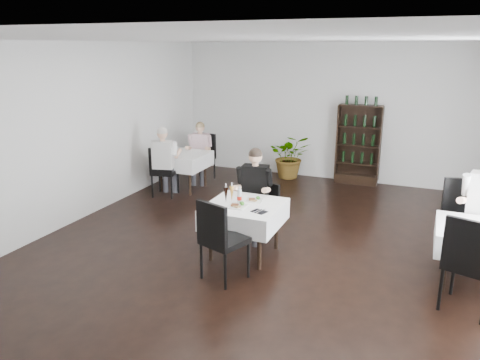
# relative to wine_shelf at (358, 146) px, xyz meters

# --- Properties ---
(room_shell) EXTENTS (9.00, 9.00, 9.00)m
(room_shell) POSITION_rel_wine_shelf_xyz_m (-0.60, -4.31, 0.65)
(room_shell) COLOR black
(room_shell) RESTS_ON ground
(wine_shelf) EXTENTS (0.90, 0.28, 1.75)m
(wine_shelf) POSITION_rel_wine_shelf_xyz_m (0.00, 0.00, 0.00)
(wine_shelf) COLOR black
(wine_shelf) RESTS_ON ground
(main_table) EXTENTS (1.03, 1.03, 0.77)m
(main_table) POSITION_rel_wine_shelf_xyz_m (-0.90, -4.31, -0.23)
(main_table) COLOR black
(main_table) RESTS_ON ground
(left_table) EXTENTS (0.98, 0.98, 0.77)m
(left_table) POSITION_rel_wine_shelf_xyz_m (-3.30, -1.81, -0.23)
(left_table) COLOR black
(left_table) RESTS_ON ground
(right_table) EXTENTS (0.98, 0.98, 0.77)m
(right_table) POSITION_rel_wine_shelf_xyz_m (2.10, -4.01, -0.23)
(right_table) COLOR black
(right_table) RESTS_ON ground
(potted_tree) EXTENTS (1.11, 1.03, 1.01)m
(potted_tree) POSITION_rel_wine_shelf_xyz_m (-1.48, -0.11, -0.34)
(potted_tree) COLOR #25561D
(potted_tree) RESTS_ON ground
(main_chair_far) EXTENTS (0.53, 0.53, 0.89)m
(main_chair_far) POSITION_rel_wine_shelf_xyz_m (-0.85, -3.62, -0.34)
(main_chair_far) COLOR black
(main_chair_far) RESTS_ON ground
(main_chair_near) EXTENTS (0.63, 0.64, 1.09)m
(main_chair_near) POSITION_rel_wine_shelf_xyz_m (-0.89, -5.16, -0.23)
(main_chair_near) COLOR black
(main_chair_near) RESTS_ON ground
(left_chair_far) EXTENTS (0.53, 0.53, 1.03)m
(left_chair_far) POSITION_rel_wine_shelf_xyz_m (-3.25, -0.96, -0.26)
(left_chair_far) COLOR black
(left_chair_far) RESTS_ON ground
(left_chair_near) EXTENTS (0.54, 0.54, 1.01)m
(left_chair_near) POSITION_rel_wine_shelf_xyz_m (-3.40, -2.43, -0.27)
(left_chair_near) COLOR black
(left_chair_near) RESTS_ON ground
(right_chair_far) EXTENTS (0.65, 0.65, 1.14)m
(right_chair_far) POSITION_rel_wine_shelf_xyz_m (1.97, -3.22, -0.20)
(right_chair_far) COLOR black
(right_chair_far) RESTS_ON ground
(right_chair_near) EXTENTS (0.66, 0.67, 1.15)m
(right_chair_near) POSITION_rel_wine_shelf_xyz_m (1.98, -4.77, -0.19)
(right_chair_near) COLOR black
(right_chair_near) RESTS_ON ground
(diner_main) EXTENTS (0.57, 0.59, 1.44)m
(diner_main) POSITION_rel_wine_shelf_xyz_m (-0.99, -3.71, -0.01)
(diner_main) COLOR #3D3E45
(diner_main) RESTS_ON ground
(diner_left_far) EXTENTS (0.56, 0.59, 1.34)m
(diner_left_far) POSITION_rel_wine_shelf_xyz_m (-3.19, -1.25, -0.07)
(diner_left_far) COLOR #3D3E45
(diner_left_far) RESTS_ON ground
(diner_left_near) EXTENTS (0.59, 0.62, 1.42)m
(diner_left_near) POSITION_rel_wine_shelf_xyz_m (-3.37, -2.40, -0.02)
(diner_left_near) COLOR #3D3E45
(diner_left_near) RESTS_ON ground
(plate_far) EXTENTS (0.26, 0.26, 0.07)m
(plate_far) POSITION_rel_wine_shelf_xyz_m (-0.82, -4.12, -0.06)
(plate_far) COLOR white
(plate_far) RESTS_ON main_table
(plate_near) EXTENTS (0.25, 0.25, 0.08)m
(plate_near) POSITION_rel_wine_shelf_xyz_m (-0.94, -4.46, -0.06)
(plate_near) COLOR white
(plate_near) RESTS_ON main_table
(pilsner_dark) EXTENTS (0.07, 0.07, 0.28)m
(pilsner_dark) POSITION_rel_wine_shelf_xyz_m (-1.17, -4.34, 0.04)
(pilsner_dark) COLOR black
(pilsner_dark) RESTS_ON main_table
(pilsner_lager) EXTENTS (0.07, 0.07, 0.28)m
(pilsner_lager) POSITION_rel_wine_shelf_xyz_m (-1.12, -4.26, 0.04)
(pilsner_lager) COLOR #B47E2E
(pilsner_lager) RESTS_ON main_table
(coke_bottle) EXTENTS (0.07, 0.07, 0.27)m
(coke_bottle) POSITION_rel_wine_shelf_xyz_m (-0.97, -4.34, 0.03)
(coke_bottle) COLOR silver
(coke_bottle) RESTS_ON main_table
(napkin_cutlery) EXTENTS (0.23, 0.21, 0.02)m
(napkin_cutlery) POSITION_rel_wine_shelf_xyz_m (-0.60, -4.53, -0.07)
(napkin_cutlery) COLOR black
(napkin_cutlery) RESTS_ON main_table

